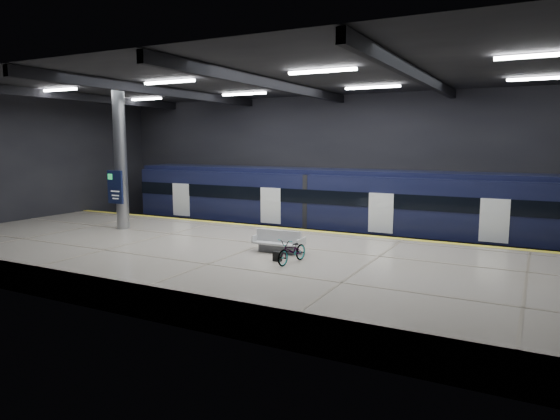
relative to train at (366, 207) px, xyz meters
The scene contains 10 objects.
ground 6.32m from the train, 113.03° to the right, with size 30.00×30.00×0.00m, color black.
room_shell 7.00m from the train, 113.05° to the right, with size 30.10×16.10×8.05m.
platform 8.47m from the train, 106.29° to the right, with size 30.00×11.00×1.10m, color #C0B2A2.
safety_strip 3.73m from the train, 130.39° to the right, with size 30.00×0.40×0.01m, color yellow.
rails 3.06m from the train, behind, with size 30.00×1.52×0.16m.
train is the anchor object (origin of this frame).
bench 7.75m from the train, 97.58° to the right, with size 1.99×0.87×0.87m.
bicycle 9.00m from the train, 88.48° to the right, with size 0.60×1.72×0.90m, color #99999E.
pannier_bag 9.03m from the train, 92.30° to the right, with size 0.30×0.18×0.35m, color black.
info_column 12.46m from the train, 147.74° to the right, with size 0.90×0.78×6.90m.
Camera 1 is at (10.21, -18.97, 5.36)m, focal length 32.00 mm.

